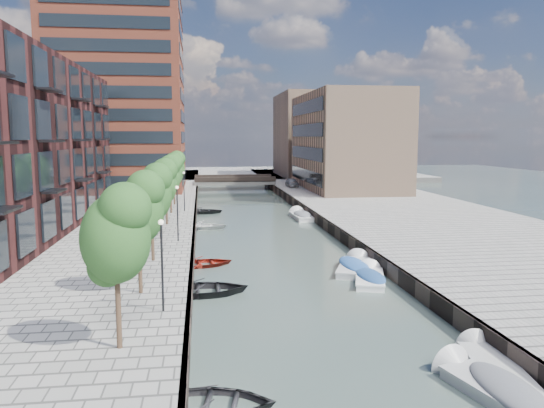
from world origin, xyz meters
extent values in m
plane|color=#38473F|center=(0.00, 40.00, 0.00)|extent=(300.00, 300.00, 0.00)
cube|color=gray|center=(16.00, 40.00, 0.50)|extent=(20.00, 140.00, 1.00)
cube|color=#332823|center=(-6.10, 40.00, 0.50)|extent=(0.25, 140.00, 1.00)
cube|color=#332823|center=(6.10, 40.00, 0.50)|extent=(0.25, 140.00, 1.00)
cube|color=gray|center=(0.00, 100.00, 0.50)|extent=(80.00, 40.00, 1.00)
cube|color=black|center=(-20.00, 30.00, 8.00)|extent=(8.00, 38.00, 14.00)
cube|color=#9B422D|center=(-17.00, 65.00, 16.00)|extent=(18.00, 18.00, 30.00)
cube|color=tan|center=(16.00, 62.00, 8.00)|extent=(12.00, 25.00, 14.00)
cube|color=tan|center=(16.00, 88.00, 9.00)|extent=(12.00, 20.00, 16.00)
cube|color=gray|center=(0.00, 72.00, 1.30)|extent=(13.00, 6.00, 0.60)
cube|color=#332823|center=(0.00, 69.20, 1.90)|extent=(13.00, 0.40, 0.80)
cube|color=#332823|center=(0.00, 74.80, 1.90)|extent=(13.00, 0.40, 0.80)
cylinder|color=#382619|center=(-8.50, 4.00, 2.60)|extent=(0.20, 0.20, 3.20)
ellipsoid|color=#1F4A1B|center=(-8.50, 4.00, 5.33)|extent=(2.50, 2.50, 3.25)
cylinder|color=#382619|center=(-8.50, 11.00, 2.60)|extent=(0.20, 0.20, 3.20)
ellipsoid|color=#1F4A1B|center=(-8.50, 11.00, 5.33)|extent=(2.50, 2.50, 3.25)
cylinder|color=#382619|center=(-8.50, 18.00, 2.60)|extent=(0.20, 0.20, 3.20)
ellipsoid|color=#1F4A1B|center=(-8.50, 18.00, 5.33)|extent=(2.50, 2.50, 3.25)
cylinder|color=#382619|center=(-8.50, 25.00, 2.60)|extent=(0.20, 0.20, 3.20)
ellipsoid|color=#1F4A1B|center=(-8.50, 25.00, 5.33)|extent=(2.50, 2.50, 3.25)
cylinder|color=#382619|center=(-8.50, 32.00, 2.60)|extent=(0.20, 0.20, 3.20)
ellipsoid|color=#1F4A1B|center=(-8.50, 32.00, 5.33)|extent=(2.50, 2.50, 3.25)
cylinder|color=#382619|center=(-8.50, 39.00, 2.60)|extent=(0.20, 0.20, 3.20)
ellipsoid|color=#1F4A1B|center=(-8.50, 39.00, 5.33)|extent=(2.50, 2.50, 3.25)
cylinder|color=#382619|center=(-8.50, 46.00, 2.60)|extent=(0.20, 0.20, 3.20)
ellipsoid|color=#1F4A1B|center=(-8.50, 46.00, 5.33)|extent=(2.50, 2.50, 3.25)
cylinder|color=black|center=(-7.20, 8.00, 3.00)|extent=(0.10, 0.10, 4.00)
sphere|color=#FFF2CC|center=(-7.20, 8.00, 5.00)|extent=(0.24, 0.24, 0.24)
cylinder|color=black|center=(-7.20, 24.00, 3.00)|extent=(0.10, 0.10, 4.00)
sphere|color=#FFF2CC|center=(-7.20, 24.00, 5.00)|extent=(0.24, 0.24, 0.24)
cylinder|color=black|center=(-7.20, 40.00, 3.00)|extent=(0.10, 0.10, 4.00)
sphere|color=#FFF2CC|center=(-7.20, 40.00, 5.00)|extent=(0.24, 0.24, 0.24)
imported|color=#232225|center=(-5.13, 1.00, 0.00)|extent=(4.44, 3.50, 0.83)
imported|color=black|center=(-5.40, 13.60, 0.00)|extent=(5.07, 3.67, 1.04)
imported|color=maroon|center=(-5.38, 20.19, 0.00)|extent=(4.46, 3.55, 0.83)
imported|color=silver|center=(-5.40, 34.87, 0.00)|extent=(5.13, 4.00, 0.97)
imported|color=black|center=(-5.40, 45.15, 0.00)|extent=(4.87, 3.61, 0.97)
cube|color=white|center=(4.52, 14.72, 0.05)|extent=(2.75, 4.53, 0.60)
cube|color=white|center=(4.52, 14.72, 0.37)|extent=(2.85, 4.64, 0.09)
cone|color=white|center=(5.14, 16.75, 0.09)|extent=(1.75, 1.26, 1.57)
ellipsoid|color=navy|center=(4.52, 14.72, 0.42)|extent=(2.56, 4.15, 0.52)
cube|color=#B0B0AE|center=(4.47, 0.00, 0.05)|extent=(2.87, 5.04, 0.67)
cube|color=#B0B0AE|center=(4.47, 0.00, 0.41)|extent=(2.98, 5.16, 0.10)
cone|color=#B0B0AE|center=(3.88, 2.30, 0.10)|extent=(1.93, 1.33, 1.76)
ellipsoid|color=#57585F|center=(4.47, 0.00, 0.47)|extent=(2.67, 4.61, 0.58)
cube|color=#B2B2B0|center=(5.24, 2.10, 0.04)|extent=(2.19, 4.29, 0.58)
cube|color=#B2B2B0|center=(5.24, 2.10, 0.36)|extent=(2.28, 4.39, 0.09)
cone|color=#B2B2B0|center=(5.59, 4.12, 0.09)|extent=(1.63, 1.05, 1.51)
cube|color=silver|center=(4.31, 17.40, 0.05)|extent=(3.36, 4.97, 0.66)
cube|color=silver|center=(4.31, 17.40, 0.41)|extent=(3.47, 5.09, 0.10)
cone|color=silver|center=(5.19, 19.56, 0.10)|extent=(1.94, 1.50, 1.72)
ellipsoid|color=#214F99|center=(4.31, 17.40, 0.46)|extent=(3.11, 4.55, 0.57)
cube|color=silver|center=(5.21, 39.63, 0.05)|extent=(2.03, 5.05, 0.70)
cube|color=silver|center=(5.21, 39.63, 0.43)|extent=(2.12, 5.16, 0.11)
cone|color=silver|center=(5.11, 42.12, 0.11)|extent=(1.88, 1.04, 1.84)
ellipsoid|color=slate|center=(5.21, 39.63, 0.49)|extent=(1.90, 4.61, 0.61)
imported|color=#AAACAE|center=(8.48, 65.24, 1.67)|extent=(1.73, 4.01, 1.35)
camera|label=1|loc=(-5.43, -15.21, 8.70)|focal=35.00mm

